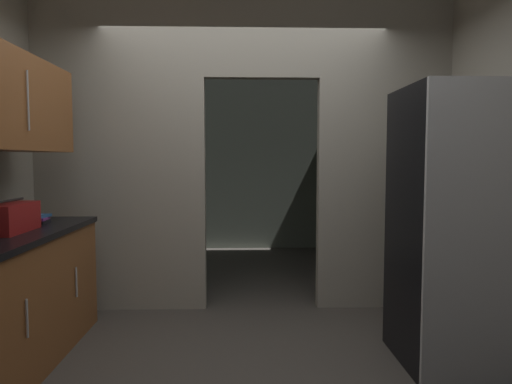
% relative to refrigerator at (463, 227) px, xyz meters
% --- Properties ---
extents(ground, '(20.00, 20.00, 0.00)m').
position_rel_refrigerator_xyz_m(ground, '(-1.43, -0.10, -0.91)').
color(ground, '#47423D').
extents(kitchen_partition, '(3.69, 0.12, 2.82)m').
position_rel_refrigerator_xyz_m(kitchen_partition, '(-1.47, 1.19, 0.60)').
color(kitchen_partition, '#ADA899').
rests_on(kitchen_partition, ground).
extents(adjoining_room_shell, '(3.69, 2.88, 2.82)m').
position_rel_refrigerator_xyz_m(adjoining_room_shell, '(-1.43, 3.17, 0.50)').
color(adjoining_room_shell, gray).
rests_on(adjoining_room_shell, ground).
extents(refrigerator, '(0.80, 0.76, 1.82)m').
position_rel_refrigerator_xyz_m(refrigerator, '(0.00, 0.00, 0.00)').
color(refrigerator, black).
rests_on(refrigerator, ground).
extents(lower_cabinet_run, '(0.63, 1.73, 0.88)m').
position_rel_refrigerator_xyz_m(lower_cabinet_run, '(-2.96, -0.01, -0.47)').
color(lower_cabinet_run, brown).
rests_on(lower_cabinet_run, ground).
extents(boombox, '(0.19, 0.43, 0.21)m').
position_rel_refrigerator_xyz_m(boombox, '(-2.93, 0.04, 0.07)').
color(boombox, maroon).
rests_on(boombox, lower_cabinet_run).
extents(book_stack, '(0.13, 0.17, 0.07)m').
position_rel_refrigerator_xyz_m(book_stack, '(-2.93, 0.44, 0.01)').
color(book_stack, black).
rests_on(book_stack, lower_cabinet_run).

